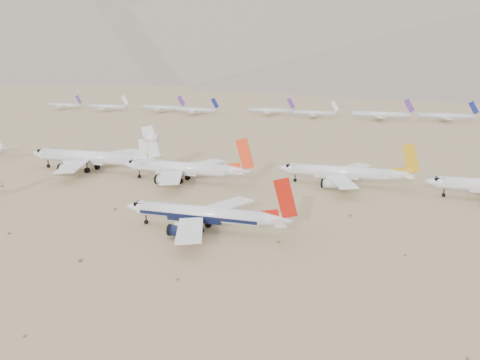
{
  "coord_description": "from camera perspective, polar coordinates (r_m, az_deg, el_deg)",
  "views": [
    {
      "loc": [
        56.77,
        -121.0,
        44.43
      ],
      "look_at": [
        2.23,
        36.32,
        7.0
      ],
      "focal_mm": 40.0,
      "sensor_mm": 36.0,
      "label": 1
    }
  ],
  "objects": [
    {
      "name": "row2_gold_tail",
      "position": [
        196.49,
        11.19,
        0.76
      ],
      "size": [
        47.16,
        46.13,
        16.79
      ],
      "color": "white",
      "rests_on": "ground"
    },
    {
      "name": "row2_orange_tail",
      "position": [
        199.45,
        -5.84,
        1.2
      ],
      "size": [
        49.78,
        48.7,
        17.76
      ],
      "color": "white",
      "rests_on": "ground"
    },
    {
      "name": "main_airliner",
      "position": [
        141.9,
        -3.6,
        -3.72
      ],
      "size": [
        45.8,
        44.73,
        16.16
      ],
      "color": "white",
      "rests_on": "ground"
    },
    {
      "name": "desert_scrub",
      "position": [
        109.72,
        -6.62,
        -11.14
      ],
      "size": [
        269.83,
        121.67,
        0.63
      ],
      "color": "brown",
      "rests_on": "ground"
    },
    {
      "name": "mountain_range",
      "position": [
        1775.07,
        20.38,
        16.63
      ],
      "size": [
        7354.0,
        3024.0,
        470.0
      ],
      "color": "slate",
      "rests_on": "ground"
    },
    {
      "name": "distant_storage_row",
      "position": [
        418.5,
        22.77,
        6.21
      ],
      "size": [
        668.04,
        62.88,
        15.8
      ],
      "color": "silver",
      "rests_on": "ground"
    },
    {
      "name": "ground",
      "position": [
        140.85,
        -5.74,
        -5.78
      ],
      "size": [
        7000.0,
        7000.0,
        0.0
      ],
      "primitive_type": "plane",
      "color": "#87714E",
      "rests_on": "ground"
    },
    {
      "name": "row2_white_trijet",
      "position": [
        225.09,
        -15.24,
        2.35
      ],
      "size": [
        56.9,
        55.61,
        20.16
      ],
      "color": "white",
      "rests_on": "ground"
    }
  ]
}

